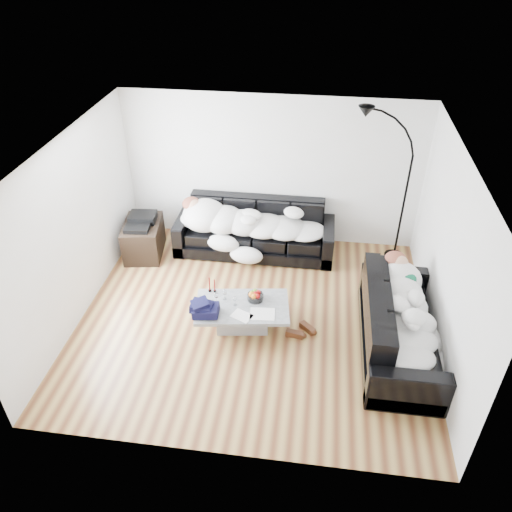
# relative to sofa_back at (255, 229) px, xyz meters

# --- Properties ---
(ground) EXTENTS (5.00, 5.00, 0.00)m
(ground) POSITION_rel_sofa_back_xyz_m (0.22, -1.75, -0.44)
(ground) COLOR brown
(ground) RESTS_ON ground
(wall_back) EXTENTS (5.00, 0.02, 2.60)m
(wall_back) POSITION_rel_sofa_back_xyz_m (0.22, 0.50, 0.86)
(wall_back) COLOR silver
(wall_back) RESTS_ON ground
(wall_left) EXTENTS (0.02, 4.50, 2.60)m
(wall_left) POSITION_rel_sofa_back_xyz_m (-2.28, -1.75, 0.86)
(wall_left) COLOR silver
(wall_left) RESTS_ON ground
(wall_right) EXTENTS (0.02, 4.50, 2.60)m
(wall_right) POSITION_rel_sofa_back_xyz_m (2.72, -1.75, 0.86)
(wall_right) COLOR silver
(wall_right) RESTS_ON ground
(ceiling) EXTENTS (5.00, 5.00, 0.00)m
(ceiling) POSITION_rel_sofa_back_xyz_m (0.22, -1.75, 2.16)
(ceiling) COLOR white
(ceiling) RESTS_ON ground
(sofa_back) EXTENTS (2.70, 0.93, 0.88)m
(sofa_back) POSITION_rel_sofa_back_xyz_m (0.00, 0.00, 0.00)
(sofa_back) COLOR black
(sofa_back) RESTS_ON ground
(sofa_right) EXTENTS (0.96, 2.24, 0.91)m
(sofa_right) POSITION_rel_sofa_back_xyz_m (2.24, -2.09, 0.01)
(sofa_right) COLOR black
(sofa_right) RESTS_ON ground
(sleeper_back) EXTENTS (2.28, 0.79, 0.46)m
(sleeper_back) POSITION_rel_sofa_back_xyz_m (-0.00, -0.05, 0.21)
(sleeper_back) COLOR white
(sleeper_back) RESTS_ON sofa_back
(sleeper_right) EXTENTS (0.81, 1.92, 0.47)m
(sleeper_right) POSITION_rel_sofa_back_xyz_m (2.24, -2.09, 0.21)
(sleeper_right) COLOR white
(sleeper_right) RESTS_ON sofa_right
(teal_cushion) EXTENTS (0.42, 0.38, 0.20)m
(teal_cushion) POSITION_rel_sofa_back_xyz_m (2.18, -1.39, 0.28)
(teal_cushion) COLOR #0C5436
(teal_cushion) RESTS_ON sofa_right
(coffee_table) EXTENTS (1.39, 0.93, 0.38)m
(coffee_table) POSITION_rel_sofa_back_xyz_m (0.09, -1.94, -0.25)
(coffee_table) COLOR #939699
(coffee_table) RESTS_ON ground
(fruit_bowl) EXTENTS (0.24, 0.24, 0.14)m
(fruit_bowl) POSITION_rel_sofa_back_xyz_m (0.26, -1.78, 0.01)
(fruit_bowl) COLOR white
(fruit_bowl) RESTS_ON coffee_table
(wine_glass_a) EXTENTS (0.08, 0.08, 0.16)m
(wine_glass_a) POSITION_rel_sofa_back_xyz_m (-0.17, -1.83, 0.02)
(wine_glass_a) COLOR white
(wine_glass_a) RESTS_ON coffee_table
(wine_glass_b) EXTENTS (0.07, 0.07, 0.16)m
(wine_glass_b) POSITION_rel_sofa_back_xyz_m (-0.27, -1.92, 0.02)
(wine_glass_b) COLOR white
(wine_glass_b) RESTS_ON coffee_table
(wine_glass_c) EXTENTS (0.08, 0.08, 0.15)m
(wine_glass_c) POSITION_rel_sofa_back_xyz_m (-0.00, -1.94, 0.01)
(wine_glass_c) COLOR white
(wine_glass_c) RESTS_ON coffee_table
(candle_left) EXTENTS (0.05, 0.05, 0.24)m
(candle_left) POSITION_rel_sofa_back_xyz_m (-0.42, -1.69, 0.06)
(candle_left) COLOR maroon
(candle_left) RESTS_ON coffee_table
(candle_right) EXTENTS (0.05, 0.05, 0.22)m
(candle_right) POSITION_rel_sofa_back_xyz_m (-0.35, -1.69, 0.04)
(candle_right) COLOR maroon
(candle_right) RESTS_ON coffee_table
(newspaper_a) EXTENTS (0.36, 0.29, 0.01)m
(newspaper_a) POSITION_rel_sofa_back_xyz_m (0.40, -2.08, -0.06)
(newspaper_a) COLOR silver
(newspaper_a) RESTS_ON coffee_table
(newspaper_b) EXTENTS (0.33, 0.30, 0.01)m
(newspaper_b) POSITION_rel_sofa_back_xyz_m (0.12, -2.16, -0.06)
(newspaper_b) COLOR silver
(newspaper_b) RESTS_ON coffee_table
(navy_jacket) EXTENTS (0.44, 0.40, 0.19)m
(navy_jacket) POSITION_rel_sofa_back_xyz_m (-0.41, -2.18, 0.11)
(navy_jacket) COLOR black
(navy_jacket) RESTS_ON coffee_table
(shoes) EXTENTS (0.50, 0.43, 0.10)m
(shoes) POSITION_rel_sofa_back_xyz_m (0.93, -1.99, -0.39)
(shoes) COLOR #472311
(shoes) RESTS_ON ground
(av_cabinet) EXTENTS (0.72, 0.95, 0.60)m
(av_cabinet) POSITION_rel_sofa_back_xyz_m (-1.87, -0.34, -0.14)
(av_cabinet) COLOR black
(av_cabinet) RESTS_ON ground
(stereo) EXTENTS (0.47, 0.38, 0.13)m
(stereo) POSITION_rel_sofa_back_xyz_m (-1.87, -0.34, 0.22)
(stereo) COLOR black
(stereo) RESTS_ON av_cabinet
(floor_lamp) EXTENTS (0.87, 0.46, 2.27)m
(floor_lamp) POSITION_rel_sofa_back_xyz_m (2.41, 0.15, 0.70)
(floor_lamp) COLOR black
(floor_lamp) RESTS_ON ground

